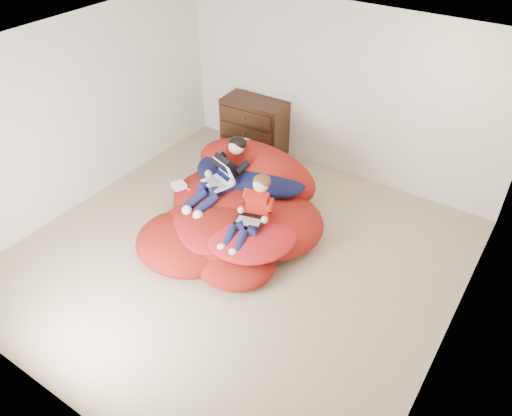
{
  "coord_description": "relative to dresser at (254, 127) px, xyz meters",
  "views": [
    {
      "loc": [
        2.74,
        -3.68,
        4.16
      ],
      "look_at": [
        0.16,
        0.18,
        0.7
      ],
      "focal_mm": 35.0,
      "sensor_mm": 36.0,
      "label": 1
    }
  ],
  "objects": [
    {
      "name": "laptop_black",
      "position": [
        1.33,
        -2.02,
        0.1
      ],
      "size": [
        0.39,
        0.42,
        0.23
      ],
      "color": "black",
      "rests_on": "younger_boy"
    },
    {
      "name": "power_adapter",
      "position": [
        0.06,
        -1.89,
        -0.03
      ],
      "size": [
        0.22,
        0.22,
        0.06
      ],
      "primitive_type": "cube",
      "rotation": [
        0.0,
        0.0,
        -0.4
      ],
      "color": "white",
      "rests_on": "beanbag_pile"
    },
    {
      "name": "room_shell",
      "position": [
        1.25,
        -2.23,
        -0.23
      ],
      "size": [
        5.1,
        5.1,
        2.77
      ],
      "color": "tan",
      "rests_on": "ground"
    },
    {
      "name": "older_boy",
      "position": [
        0.59,
        -1.59,
        0.21
      ],
      "size": [
        0.43,
        1.17,
        0.68
      ],
      "color": "black",
      "rests_on": "beanbag_pile"
    },
    {
      "name": "cream_pillow",
      "position": [
        0.41,
        -0.85,
        0.17
      ],
      "size": [
        0.42,
        0.26,
        0.26
      ],
      "primitive_type": "ellipsoid",
      "color": "#F0E6D0",
      "rests_on": "beanbag_pile"
    },
    {
      "name": "younger_boy",
      "position": [
        1.33,
        -2.02,
        0.18
      ],
      "size": [
        0.37,
        0.88,
        0.69
      ],
      "color": "#B11B0F",
      "rests_on": "beanbag_pile"
    },
    {
      "name": "beanbag_pile",
      "position": [
        0.89,
        -1.72,
        -0.19
      ],
      "size": [
        2.28,
        2.49,
        0.89
      ],
      "color": "maroon",
      "rests_on": "ground"
    },
    {
      "name": "laptop_white",
      "position": [
        0.59,
        -1.68,
        0.18
      ],
      "size": [
        0.43,
        0.47,
        0.26
      ],
      "color": "white",
      "rests_on": "older_boy"
    },
    {
      "name": "dresser",
      "position": [
        0.0,
        0.0,
        0.0
      ],
      "size": [
        1.03,
        0.58,
        0.91
      ],
      "color": "black",
      "rests_on": "ground"
    }
  ]
}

